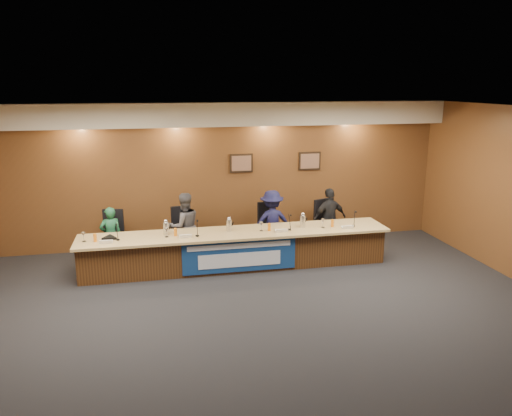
% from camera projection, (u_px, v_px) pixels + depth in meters
% --- Properties ---
extents(floor, '(10.00, 10.00, 0.00)m').
position_uv_depth(floor, '(262.00, 321.00, 7.77)').
color(floor, black).
rests_on(floor, ground).
extents(ceiling, '(10.00, 8.00, 0.04)m').
position_uv_depth(ceiling, '(263.00, 112.00, 6.98)').
color(ceiling, silver).
rests_on(ceiling, wall_back).
extents(wall_back, '(10.00, 0.04, 3.20)m').
position_uv_depth(wall_back, '(224.00, 175.00, 11.17)').
color(wall_back, brown).
rests_on(wall_back, floor).
extents(soffit, '(10.00, 0.50, 0.50)m').
position_uv_depth(soffit, '(224.00, 114.00, 10.60)').
color(soffit, beige).
rests_on(soffit, wall_back).
extents(dais_body, '(6.00, 0.80, 0.70)m').
position_uv_depth(dais_body, '(236.00, 250.00, 9.96)').
color(dais_body, '#482912').
rests_on(dais_body, floor).
extents(dais_top, '(6.10, 0.95, 0.05)m').
position_uv_depth(dais_top, '(236.00, 233.00, 9.82)').
color(dais_top, tan).
rests_on(dais_top, dais_body).
extents(banner, '(2.20, 0.02, 0.65)m').
position_uv_depth(banner, '(240.00, 256.00, 9.56)').
color(banner, navy).
rests_on(banner, dais_body).
extents(banner_text_upper, '(2.00, 0.01, 0.10)m').
position_uv_depth(banner_text_upper, '(240.00, 246.00, 9.50)').
color(banner_text_upper, silver).
rests_on(banner_text_upper, banner).
extents(banner_text_lower, '(1.60, 0.01, 0.28)m').
position_uv_depth(banner_text_lower, '(240.00, 260.00, 9.57)').
color(banner_text_lower, silver).
rests_on(banner_text_lower, banner).
extents(wall_photo_left, '(0.52, 0.04, 0.42)m').
position_uv_depth(wall_photo_left, '(241.00, 163.00, 11.16)').
color(wall_photo_left, black).
rests_on(wall_photo_left, wall_back).
extents(wall_photo_right, '(0.52, 0.04, 0.42)m').
position_uv_depth(wall_photo_right, '(310.00, 161.00, 11.48)').
color(wall_photo_right, black).
rests_on(wall_photo_right, wall_back).
extents(panelist_a, '(0.49, 0.38, 1.20)m').
position_uv_depth(panelist_a, '(111.00, 236.00, 10.06)').
color(panelist_a, '#1B5A38').
rests_on(panelist_a, floor).
extents(panelist_b, '(0.80, 0.69, 1.42)m').
position_uv_depth(panelist_b, '(184.00, 226.00, 10.33)').
color(panelist_b, '#4A484D').
rests_on(panelist_b, floor).
extents(panelist_c, '(0.91, 0.54, 1.39)m').
position_uv_depth(panelist_c, '(272.00, 222.00, 10.70)').
color(panelist_c, '#121439').
rests_on(panelist_c, floor).
extents(panelist_d, '(0.86, 0.49, 1.38)m').
position_uv_depth(panelist_d, '(329.00, 219.00, 10.96)').
color(panelist_d, black).
rests_on(panelist_d, floor).
extents(office_chair_a, '(0.56, 0.56, 0.08)m').
position_uv_depth(office_chair_a, '(112.00, 240.00, 10.19)').
color(office_chair_a, black).
rests_on(office_chair_a, floor).
extents(office_chair_b, '(0.58, 0.58, 0.08)m').
position_uv_depth(office_chair_b, '(185.00, 236.00, 10.48)').
color(office_chair_b, black).
rests_on(office_chair_b, floor).
extents(office_chair_c, '(0.56, 0.56, 0.08)m').
position_uv_depth(office_chair_c, '(271.00, 230.00, 10.85)').
color(office_chair_c, black).
rests_on(office_chair_c, floor).
extents(office_chair_d, '(0.62, 0.62, 0.08)m').
position_uv_depth(office_chair_d, '(328.00, 227.00, 11.11)').
color(office_chair_d, black).
rests_on(office_chair_d, floor).
extents(nameplate_a, '(0.24, 0.08, 0.10)m').
position_uv_depth(nameplate_a, '(106.00, 242.00, 9.07)').
color(nameplate_a, white).
rests_on(nameplate_a, dais_top).
extents(microphone_a, '(0.07, 0.07, 0.02)m').
position_uv_depth(microphone_a, '(118.00, 240.00, 9.29)').
color(microphone_a, black).
rests_on(microphone_a, dais_top).
extents(juice_glass_a, '(0.06, 0.06, 0.15)m').
position_uv_depth(juice_glass_a, '(95.00, 238.00, 9.19)').
color(juice_glass_a, orange).
rests_on(juice_glass_a, dais_top).
extents(water_glass_a, '(0.08, 0.08, 0.18)m').
position_uv_depth(water_glass_a, '(84.00, 237.00, 9.18)').
color(water_glass_a, silver).
rests_on(water_glass_a, dais_top).
extents(nameplate_b, '(0.24, 0.08, 0.10)m').
position_uv_depth(nameplate_b, '(186.00, 236.00, 9.40)').
color(nameplate_b, white).
rests_on(nameplate_b, dais_top).
extents(microphone_b, '(0.07, 0.07, 0.02)m').
position_uv_depth(microphone_b, '(197.00, 236.00, 9.53)').
color(microphone_b, black).
rests_on(microphone_b, dais_top).
extents(juice_glass_b, '(0.06, 0.06, 0.15)m').
position_uv_depth(juice_glass_b, '(175.00, 232.00, 9.53)').
color(juice_glass_b, orange).
rests_on(juice_glass_b, dais_top).
extents(water_glass_b, '(0.08, 0.08, 0.18)m').
position_uv_depth(water_glass_b, '(166.00, 233.00, 9.46)').
color(water_glass_b, silver).
rests_on(water_glass_b, dais_top).
extents(nameplate_c, '(0.24, 0.08, 0.10)m').
position_uv_depth(nameplate_c, '(282.00, 230.00, 9.76)').
color(nameplate_c, white).
rests_on(nameplate_c, dais_top).
extents(microphone_c, '(0.07, 0.07, 0.02)m').
position_uv_depth(microphone_c, '(289.00, 230.00, 9.93)').
color(microphone_c, black).
rests_on(microphone_c, dais_top).
extents(juice_glass_c, '(0.06, 0.06, 0.15)m').
position_uv_depth(juice_glass_c, '(269.00, 227.00, 9.87)').
color(juice_glass_c, orange).
rests_on(juice_glass_c, dais_top).
extents(water_glass_c, '(0.08, 0.08, 0.18)m').
position_uv_depth(water_glass_c, '(261.00, 227.00, 9.85)').
color(water_glass_c, silver).
rests_on(water_glass_c, dais_top).
extents(nameplate_d, '(0.24, 0.08, 0.10)m').
position_uv_depth(nameplate_d, '(348.00, 227.00, 10.00)').
color(nameplate_d, white).
rests_on(nameplate_d, dais_top).
extents(microphone_d, '(0.07, 0.07, 0.02)m').
position_uv_depth(microphone_d, '(353.00, 226.00, 10.19)').
color(microphone_d, black).
rests_on(microphone_d, dais_top).
extents(juice_glass_d, '(0.06, 0.06, 0.15)m').
position_uv_depth(juice_glass_d, '(332.00, 223.00, 10.14)').
color(juice_glass_d, orange).
rests_on(juice_glass_d, dais_top).
extents(water_glass_d, '(0.08, 0.08, 0.18)m').
position_uv_depth(water_glass_d, '(323.00, 223.00, 10.07)').
color(water_glass_d, silver).
rests_on(water_glass_d, dais_top).
extents(carafe_left, '(0.11, 0.11, 0.25)m').
position_uv_depth(carafe_left, '(166.00, 229.00, 9.60)').
color(carafe_left, silver).
rests_on(carafe_left, dais_top).
extents(carafe_mid, '(0.11, 0.11, 0.23)m').
position_uv_depth(carafe_mid, '(229.00, 225.00, 9.85)').
color(carafe_mid, silver).
rests_on(carafe_mid, dais_top).
extents(carafe_right, '(0.11, 0.11, 0.25)m').
position_uv_depth(carafe_right, '(303.00, 221.00, 10.09)').
color(carafe_right, silver).
rests_on(carafe_right, dais_top).
extents(speakerphone, '(0.32, 0.32, 0.05)m').
position_uv_depth(speakerphone, '(109.00, 238.00, 9.36)').
color(speakerphone, black).
rests_on(speakerphone, dais_top).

